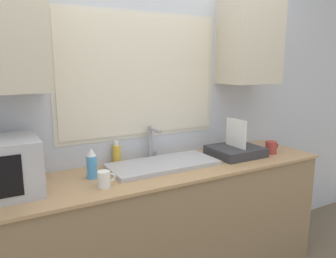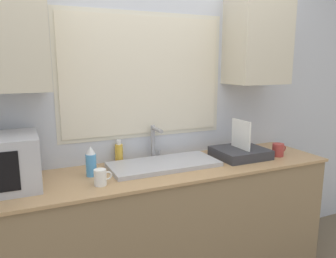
# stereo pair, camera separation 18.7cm
# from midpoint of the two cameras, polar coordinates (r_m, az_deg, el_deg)

# --- Properties ---
(countertop) EXTENTS (2.51, 0.62, 0.90)m
(countertop) POSITION_cam_midpoint_polar(r_m,az_deg,el_deg) (2.44, -3.63, -17.08)
(countertop) COLOR #8C7251
(countertop) RESTS_ON ground_plane
(wall_back) EXTENTS (6.00, 0.38, 2.60)m
(wall_back) POSITION_cam_midpoint_polar(r_m,az_deg,el_deg) (2.42, -6.93, 6.02)
(wall_back) COLOR silver
(wall_back) RESTS_ON ground_plane
(sink_basin) EXTENTS (0.76, 0.35, 0.03)m
(sink_basin) POSITION_cam_midpoint_polar(r_m,az_deg,el_deg) (2.31, -3.20, -6.18)
(sink_basin) COLOR #B2B2B7
(sink_basin) RESTS_ON countertop
(faucet) EXTENTS (0.08, 0.18, 0.26)m
(faucet) POSITION_cam_midpoint_polar(r_m,az_deg,el_deg) (2.43, -5.03, -1.93)
(faucet) COLOR #99999E
(faucet) RESTS_ON countertop
(dish_rack) EXTENTS (0.38, 0.34, 0.29)m
(dish_rack) POSITION_cam_midpoint_polar(r_m,az_deg,el_deg) (2.60, 9.65, -3.66)
(dish_rack) COLOR #333338
(dish_rack) RESTS_ON countertop
(spray_bottle) EXTENTS (0.07, 0.07, 0.20)m
(spray_bottle) POSITION_cam_midpoint_polar(r_m,az_deg,el_deg) (2.13, -15.64, -5.89)
(spray_bottle) COLOR #4C99D8
(spray_bottle) RESTS_ON countertop
(soap_bottle) EXTENTS (0.06, 0.06, 0.17)m
(soap_bottle) POSITION_cam_midpoint_polar(r_m,az_deg,el_deg) (2.39, -11.17, -4.29)
(soap_bottle) COLOR gold
(soap_bottle) RESTS_ON countertop
(mug_near_sink) EXTENTS (0.11, 0.07, 0.10)m
(mug_near_sink) POSITION_cam_midpoint_polar(r_m,az_deg,el_deg) (1.97, -13.76, -8.53)
(mug_near_sink) COLOR white
(mug_near_sink) RESTS_ON countertop
(mug_by_rack) EXTENTS (0.12, 0.09, 0.10)m
(mug_by_rack) POSITION_cam_midpoint_polar(r_m,az_deg,el_deg) (2.72, 15.66, -3.13)
(mug_by_rack) COLOR #A53833
(mug_by_rack) RESTS_ON countertop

